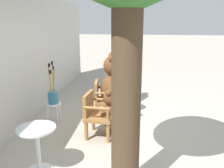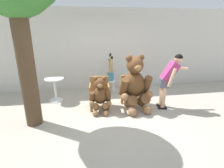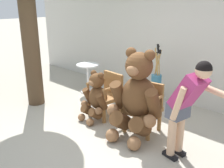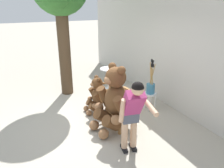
{
  "view_description": "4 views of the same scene",
  "coord_description": "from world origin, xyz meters",
  "px_view_note": "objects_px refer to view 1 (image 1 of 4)",
  "views": [
    {
      "loc": [
        -4.88,
        -0.13,
        2.24
      ],
      "look_at": [
        0.17,
        0.46,
        0.88
      ],
      "focal_mm": 40.0,
      "sensor_mm": 36.0,
      "label": 1
    },
    {
      "loc": [
        -0.85,
        -3.87,
        2.17
      ],
      "look_at": [
        -0.2,
        0.09,
        0.86
      ],
      "focal_mm": 28.0,
      "sensor_mm": 36.0,
      "label": 2
    },
    {
      "loc": [
        2.77,
        -2.64,
        2.2
      ],
      "look_at": [
        -0.26,
        0.61,
        0.72
      ],
      "focal_mm": 40.0,
      "sensor_mm": 36.0,
      "label": 3
    },
    {
      "loc": [
        4.31,
        -1.49,
        2.68
      ],
      "look_at": [
        -0.01,
        0.6,
        0.89
      ],
      "focal_mm": 35.0,
      "sensor_mm": 36.0,
      "label": 4
    }
  ],
  "objects_px": {
    "white_stool": "(54,108)",
    "round_side_table": "(38,145)",
    "teddy_bear_large": "(115,87)",
    "person_visitor": "(122,71)",
    "brush_bucket": "(53,94)",
    "wooden_chair_left": "(97,113)",
    "teddy_bear_small": "(112,114)",
    "wooden_chair_right": "(104,98)"
  },
  "relations": [
    {
      "from": "wooden_chair_right",
      "to": "teddy_bear_large",
      "type": "xyz_separation_m",
      "value": [
        0.02,
        -0.26,
        0.27
      ]
    },
    {
      "from": "wooden_chair_left",
      "to": "brush_bucket",
      "type": "relative_size",
      "value": 0.94
    },
    {
      "from": "teddy_bear_large",
      "to": "brush_bucket",
      "type": "bearing_deg",
      "value": 109.64
    },
    {
      "from": "brush_bucket",
      "to": "white_stool",
      "type": "bearing_deg",
      "value": 171.49
    },
    {
      "from": "teddy_bear_large",
      "to": "teddy_bear_small",
      "type": "relative_size",
      "value": 1.55
    },
    {
      "from": "person_visitor",
      "to": "brush_bucket",
      "type": "relative_size",
      "value": 1.65
    },
    {
      "from": "wooden_chair_left",
      "to": "teddy_bear_large",
      "type": "xyz_separation_m",
      "value": [
        0.93,
        -0.26,
        0.27
      ]
    },
    {
      "from": "wooden_chair_right",
      "to": "teddy_bear_small",
      "type": "height_order",
      "value": "teddy_bear_small"
    },
    {
      "from": "teddy_bear_small",
      "to": "teddy_bear_large",
      "type": "bearing_deg",
      "value": 1.93
    },
    {
      "from": "wooden_chair_right",
      "to": "round_side_table",
      "type": "xyz_separation_m",
      "value": [
        -2.2,
        0.65,
        -0.01
      ]
    },
    {
      "from": "person_visitor",
      "to": "round_side_table",
      "type": "bearing_deg",
      "value": 162.24
    },
    {
      "from": "wooden_chair_left",
      "to": "brush_bucket",
      "type": "xyz_separation_m",
      "value": [
        0.47,
        1.03,
        0.2
      ]
    },
    {
      "from": "wooden_chair_left",
      "to": "brush_bucket",
      "type": "distance_m",
      "value": 1.15
    },
    {
      "from": "teddy_bear_small",
      "to": "wooden_chair_left",
      "type": "bearing_deg",
      "value": 87.88
    },
    {
      "from": "white_stool",
      "to": "brush_bucket",
      "type": "height_order",
      "value": "brush_bucket"
    },
    {
      "from": "brush_bucket",
      "to": "round_side_table",
      "type": "relative_size",
      "value": 1.27
    },
    {
      "from": "round_side_table",
      "to": "teddy_bear_small",
      "type": "bearing_deg",
      "value": -36.54
    },
    {
      "from": "white_stool",
      "to": "round_side_table",
      "type": "relative_size",
      "value": 0.64
    },
    {
      "from": "wooden_chair_left",
      "to": "white_stool",
      "type": "relative_size",
      "value": 1.87
    },
    {
      "from": "wooden_chair_right",
      "to": "teddy_bear_large",
      "type": "relative_size",
      "value": 0.57
    },
    {
      "from": "person_visitor",
      "to": "teddy_bear_small",
      "type": "bearing_deg",
      "value": 178.28
    },
    {
      "from": "wooden_chair_left",
      "to": "wooden_chair_right",
      "type": "xyz_separation_m",
      "value": [
        0.91,
        -0.0,
        0.0
      ]
    },
    {
      "from": "white_stool",
      "to": "brush_bucket",
      "type": "bearing_deg",
      "value": -8.51
    },
    {
      "from": "teddy_bear_large",
      "to": "round_side_table",
      "type": "height_order",
      "value": "teddy_bear_large"
    },
    {
      "from": "wooden_chair_right",
      "to": "wooden_chair_left",
      "type": "bearing_deg",
      "value": 179.99
    },
    {
      "from": "person_visitor",
      "to": "round_side_table",
      "type": "height_order",
      "value": "person_visitor"
    },
    {
      "from": "brush_bucket",
      "to": "round_side_table",
      "type": "bearing_deg",
      "value": -167.95
    },
    {
      "from": "wooden_chair_left",
      "to": "round_side_table",
      "type": "distance_m",
      "value": 1.44
    },
    {
      "from": "wooden_chair_right",
      "to": "person_visitor",
      "type": "xyz_separation_m",
      "value": [
        0.93,
        -0.35,
        0.44
      ]
    },
    {
      "from": "person_visitor",
      "to": "white_stool",
      "type": "xyz_separation_m",
      "value": [
        -1.37,
        1.38,
        -0.55
      ]
    },
    {
      "from": "person_visitor",
      "to": "brush_bucket",
      "type": "height_order",
      "value": "person_visitor"
    },
    {
      "from": "white_stool",
      "to": "round_side_table",
      "type": "bearing_deg",
      "value": -167.93
    },
    {
      "from": "white_stool",
      "to": "teddy_bear_small",
      "type": "bearing_deg",
      "value": -110.01
    },
    {
      "from": "teddy_bear_large",
      "to": "person_visitor",
      "type": "height_order",
      "value": "person_visitor"
    },
    {
      "from": "wooden_chair_right",
      "to": "brush_bucket",
      "type": "bearing_deg",
      "value": 113.29
    },
    {
      "from": "teddy_bear_small",
      "to": "round_side_table",
      "type": "height_order",
      "value": "teddy_bear_small"
    },
    {
      "from": "brush_bucket",
      "to": "teddy_bear_small",
      "type": "bearing_deg",
      "value": -110.05
    },
    {
      "from": "brush_bucket",
      "to": "round_side_table",
      "type": "height_order",
      "value": "brush_bucket"
    },
    {
      "from": "person_visitor",
      "to": "white_stool",
      "type": "height_order",
      "value": "person_visitor"
    },
    {
      "from": "wooden_chair_left",
      "to": "teddy_bear_small",
      "type": "height_order",
      "value": "teddy_bear_small"
    },
    {
      "from": "teddy_bear_small",
      "to": "brush_bucket",
      "type": "xyz_separation_m",
      "value": [
        0.48,
        1.32,
        0.19
      ]
    },
    {
      "from": "teddy_bear_small",
      "to": "round_side_table",
      "type": "relative_size",
      "value": 1.34
    }
  ]
}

